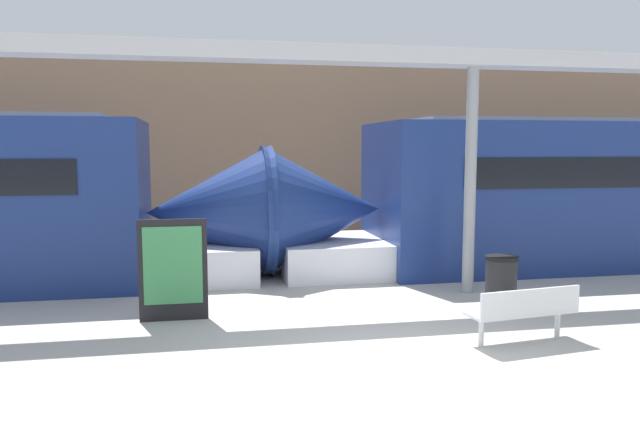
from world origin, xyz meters
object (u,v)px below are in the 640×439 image
bench_near (524,309)px  poster_board (173,270)px  trash_bin (501,282)px  support_column_near (470,182)px

bench_near → poster_board: 5.02m
bench_near → trash_bin: size_ratio=1.82×
bench_near → support_column_near: size_ratio=0.39×
poster_board → support_column_near: support_column_near is taller
bench_near → support_column_near: 3.32m
bench_near → poster_board: size_ratio=1.02×
poster_board → bench_near: bearing=-24.1°
trash_bin → poster_board: 5.16m
support_column_near → bench_near: bearing=-100.1°
trash_bin → support_column_near: support_column_near is taller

